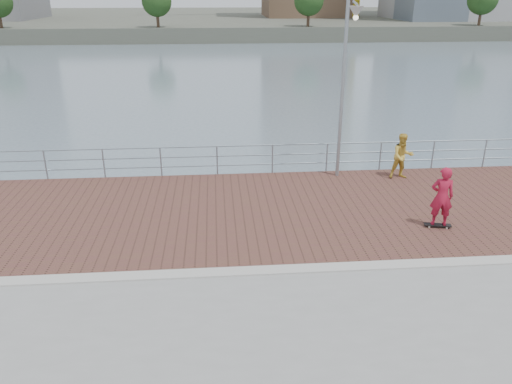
{
  "coord_description": "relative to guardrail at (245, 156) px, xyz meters",
  "views": [
    {
      "loc": [
        -1.03,
        -10.52,
        6.43
      ],
      "look_at": [
        0.0,
        2.0,
        1.3
      ],
      "focal_mm": 35.0,
      "sensor_mm": 36.0,
      "label": 1
    }
  ],
  "objects": [
    {
      "name": "guardrail",
      "position": [
        0.0,
        0.0,
        0.0
      ],
      "size": [
        39.06,
        0.06,
        1.13
      ],
      "color": "#8C9EA8",
      "rests_on": "brick_lane"
    },
    {
      "name": "street_lamp",
      "position": [
        3.38,
        -0.96,
        3.76
      ],
      "size": [
        0.46,
        1.33,
        6.26
      ],
      "color": "gray",
      "rests_on": "brick_lane"
    },
    {
      "name": "skateboard",
      "position": [
        5.28,
        -4.99,
        -0.6
      ],
      "size": [
        0.78,
        0.35,
        0.09
      ],
      "rotation": [
        0.0,
        0.0,
        -0.21
      ],
      "color": "black",
      "rests_on": "brick_lane"
    },
    {
      "name": "bystander",
      "position": [
        5.62,
        -0.94,
        0.16
      ],
      "size": [
        0.82,
        0.64,
        1.66
      ],
      "primitive_type": "imported",
      "rotation": [
        0.0,
        0.0,
        0.01
      ],
      "color": "gold",
      "rests_on": "brick_lane"
    },
    {
      "name": "brick_lane",
      "position": [
        -0.0,
        -3.4,
        -0.68
      ],
      "size": [
        40.0,
        6.8,
        0.02
      ],
      "primitive_type": "cube",
      "color": "brown",
      "rests_on": "seawall"
    },
    {
      "name": "far_shore",
      "position": [
        -0.0,
        115.5,
        -1.44
      ],
      "size": [
        320.0,
        95.0,
        2.5
      ],
      "primitive_type": "cube",
      "color": "#4C5142",
      "rests_on": "ground"
    },
    {
      "name": "skateboarder",
      "position": [
        5.28,
        -4.99,
        0.29
      ],
      "size": [
        0.71,
        0.55,
        1.75
      ],
      "primitive_type": "imported",
      "rotation": [
        0.0,
        0.0,
        2.93
      ],
      "color": "#AA1631",
      "rests_on": "skateboard"
    },
    {
      "name": "water",
      "position": [
        -0.0,
        -7.0,
        -2.69
      ],
      "size": [
        400.0,
        400.0,
        0.0
      ],
      "primitive_type": "plane",
      "color": "slate",
      "rests_on": "ground"
    },
    {
      "name": "shoreline_trees",
      "position": [
        -2.9,
        70.0,
        3.8
      ],
      "size": [
        109.68,
        5.11,
        6.81
      ],
      "color": "#473323",
      "rests_on": "far_shore"
    },
    {
      "name": "curb",
      "position": [
        -0.0,
        -7.0,
        -0.66
      ],
      "size": [
        40.0,
        0.4,
        0.06
      ],
      "primitive_type": "cube",
      "color": "#B7B5AD",
      "rests_on": "seawall"
    }
  ]
}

